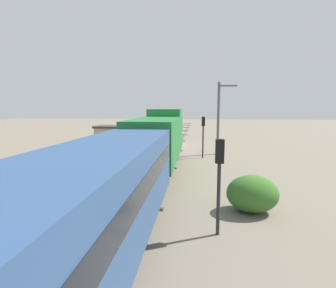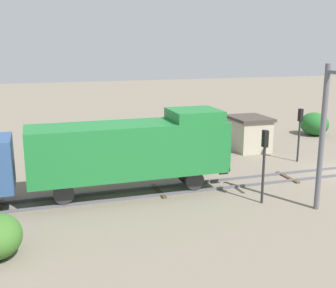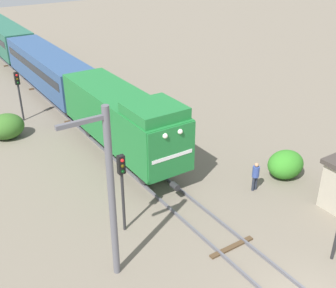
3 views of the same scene
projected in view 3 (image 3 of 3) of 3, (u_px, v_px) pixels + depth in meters
locomotive at (123, 117)px, 25.31m from camera, size 2.90×11.60×4.60m
passenger_car_leading at (48, 67)px, 35.33m from camera, size 2.84×14.00×3.66m
passenger_car_trailing at (3, 35)px, 46.18m from camera, size 2.84×14.00×3.66m
traffic_signal_mid at (122, 180)px, 18.91m from camera, size 0.32×0.34×4.03m
traffic_signal_far at (18, 87)px, 30.56m from camera, size 0.32×0.34×3.73m
worker_by_signal at (256, 174)px, 22.81m from camera, size 0.38×0.38×1.70m
catenary_mast at (110, 192)px, 15.85m from camera, size 1.94×0.28×7.51m
bush_near at (286, 164)px, 24.15m from camera, size 2.23×1.82×1.62m
bush_mid at (6, 126)px, 28.64m from camera, size 2.41×1.97×1.75m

